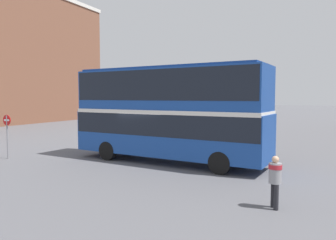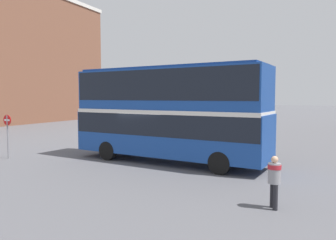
{
  "view_description": "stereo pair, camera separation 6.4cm",
  "coord_description": "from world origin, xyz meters",
  "px_view_note": "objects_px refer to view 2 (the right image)",
  "views": [
    {
      "loc": [
        7.96,
        -14.77,
        3.31
      ],
      "look_at": [
        1.04,
        0.08,
        2.15
      ],
      "focal_mm": 35.0,
      "sensor_mm": 36.0,
      "label": 1
    },
    {
      "loc": [
        8.01,
        -14.75,
        3.31
      ],
      "look_at": [
        1.04,
        0.08,
        2.15
      ],
      "focal_mm": 35.0,
      "sensor_mm": 36.0,
      "label": 2
    }
  ],
  "objects_px": {
    "parked_car_kerb_near": "(167,124)",
    "no_entry_sign": "(8,130)",
    "double_decker_bus": "(168,109)",
    "pedestrian_foreground": "(274,177)"
  },
  "relations": [
    {
      "from": "pedestrian_foreground",
      "to": "no_entry_sign",
      "type": "xyz_separation_m",
      "value": [
        -14.0,
        2.2,
        0.58
      ]
    },
    {
      "from": "parked_car_kerb_near",
      "to": "no_entry_sign",
      "type": "height_order",
      "value": "no_entry_sign"
    },
    {
      "from": "pedestrian_foreground",
      "to": "no_entry_sign",
      "type": "relative_size",
      "value": 0.67
    },
    {
      "from": "double_decker_bus",
      "to": "no_entry_sign",
      "type": "height_order",
      "value": "double_decker_bus"
    },
    {
      "from": "no_entry_sign",
      "to": "pedestrian_foreground",
      "type": "bearing_deg",
      "value": -8.93
    },
    {
      "from": "no_entry_sign",
      "to": "double_decker_bus",
      "type": "bearing_deg",
      "value": 18.25
    },
    {
      "from": "pedestrian_foreground",
      "to": "no_entry_sign",
      "type": "bearing_deg",
      "value": -36.43
    },
    {
      "from": "parked_car_kerb_near",
      "to": "no_entry_sign",
      "type": "distance_m",
      "value": 15.9
    },
    {
      "from": "double_decker_bus",
      "to": "parked_car_kerb_near",
      "type": "distance_m",
      "value": 14.61
    },
    {
      "from": "pedestrian_foreground",
      "to": "parked_car_kerb_near",
      "type": "relative_size",
      "value": 0.33
    }
  ]
}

